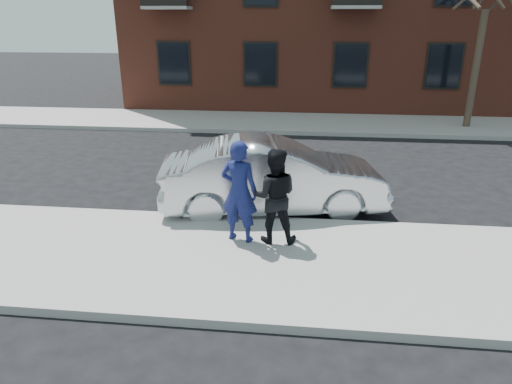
# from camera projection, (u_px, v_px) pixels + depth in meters

# --- Properties ---
(ground) EXTENTS (100.00, 100.00, 0.00)m
(ground) POSITION_uv_depth(u_px,v_px,m) (397.00, 268.00, 7.90)
(ground) COLOR black
(ground) RESTS_ON ground
(near_sidewalk) EXTENTS (50.00, 3.50, 0.15)m
(near_sidewalk) POSITION_uv_depth(u_px,v_px,m) (400.00, 271.00, 7.64)
(near_sidewalk) COLOR #9B9893
(near_sidewalk) RESTS_ON ground
(near_curb) EXTENTS (50.00, 0.10, 0.15)m
(near_curb) POSITION_uv_depth(u_px,v_px,m) (384.00, 226.00, 9.31)
(near_curb) COLOR #999691
(near_curb) RESTS_ON ground
(far_sidewalk) EXTENTS (50.00, 3.50, 0.15)m
(far_sidewalk) POSITION_uv_depth(u_px,v_px,m) (347.00, 124.00, 18.32)
(far_sidewalk) COLOR #9B9893
(far_sidewalk) RESTS_ON ground
(far_curb) EXTENTS (50.00, 0.10, 0.15)m
(far_curb) POSITION_uv_depth(u_px,v_px,m) (351.00, 135.00, 16.65)
(far_curb) COLOR #999691
(far_curb) RESTS_ON ground
(silver_sedan) EXTENTS (5.10, 2.53, 1.61)m
(silver_sedan) POSITION_uv_depth(u_px,v_px,m) (274.00, 176.00, 9.99)
(silver_sedan) COLOR #B7BABF
(silver_sedan) RESTS_ON ground
(man_hoodie) EXTENTS (0.79, 0.61, 1.91)m
(man_hoodie) POSITION_uv_depth(u_px,v_px,m) (239.00, 192.00, 8.26)
(man_hoodie) COLOR navy
(man_hoodie) RESTS_ON near_sidewalk
(man_peacoat) EXTENTS (0.89, 0.71, 1.77)m
(man_peacoat) POSITION_uv_depth(u_px,v_px,m) (274.00, 196.00, 8.25)
(man_peacoat) COLOR black
(man_peacoat) RESTS_ON near_sidewalk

